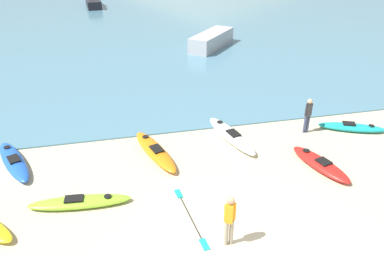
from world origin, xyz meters
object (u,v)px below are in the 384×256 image
(kayak_on_sand_0, at_px, (231,135))
(kayak_on_sand_3, at_px, (14,161))
(moored_boat_0, at_px, (212,40))
(loose_paddle, at_px, (190,217))
(kayak_on_sand_4, at_px, (352,127))
(person_near_waterline, at_px, (308,113))
(person_near_foreground, at_px, (230,218))
(kayak_on_sand_7, at_px, (80,202))
(kayak_on_sand_2, at_px, (155,151))
(kayak_on_sand_6, at_px, (320,164))
(moored_boat_2, at_px, (93,2))

(kayak_on_sand_0, bearing_deg, kayak_on_sand_3, -179.39)
(moored_boat_0, relative_size, loose_paddle, 1.60)
(kayak_on_sand_3, xyz_separation_m, loose_paddle, (5.62, -4.17, -0.15))
(loose_paddle, bearing_deg, moored_boat_0, 72.45)
(kayak_on_sand_4, height_order, person_near_waterline, person_near_waterline)
(kayak_on_sand_0, xyz_separation_m, person_near_foreground, (-1.89, -5.52, 0.74))
(kayak_on_sand_0, relative_size, person_near_waterline, 2.29)
(moored_boat_0, bearing_deg, kayak_on_sand_0, -102.18)
(kayak_on_sand_7, bearing_deg, kayak_on_sand_3, 129.96)
(moored_boat_0, bearing_deg, kayak_on_sand_4, -79.90)
(person_near_foreground, bearing_deg, kayak_on_sand_7, 147.27)
(kayak_on_sand_2, relative_size, moored_boat_0, 0.76)
(kayak_on_sand_7, xyz_separation_m, moored_boat_0, (8.69, 16.03, 0.46))
(kayak_on_sand_4, distance_m, kayak_on_sand_6, 3.57)
(moored_boat_0, xyz_separation_m, moored_boat_2, (-8.36, 18.39, -0.02))
(person_near_foreground, height_order, moored_boat_0, person_near_foreground)
(kayak_on_sand_6, bearing_deg, kayak_on_sand_7, -178.28)
(kayak_on_sand_6, xyz_separation_m, person_near_waterline, (0.78, 2.55, 0.72))
(kayak_on_sand_0, xyz_separation_m, person_near_waterline, (3.24, -0.16, 0.71))
(kayak_on_sand_0, distance_m, moored_boat_2, 31.95)
(kayak_on_sand_3, relative_size, kayak_on_sand_7, 1.01)
(kayak_on_sand_6, xyz_separation_m, person_near_foreground, (-4.35, -2.81, 0.75))
(person_near_foreground, bearing_deg, kayak_on_sand_6, 32.86)
(moored_boat_0, relative_size, moored_boat_2, 1.06)
(loose_paddle, bearing_deg, kayak_on_sand_4, 25.69)
(kayak_on_sand_3, height_order, loose_paddle, kayak_on_sand_3)
(loose_paddle, bearing_deg, kayak_on_sand_6, 16.79)
(kayak_on_sand_4, height_order, person_near_foreground, person_near_foreground)
(person_near_foreground, bearing_deg, kayak_on_sand_2, 104.61)
(person_near_waterline, height_order, moored_boat_0, person_near_waterline)
(moored_boat_0, bearing_deg, kayak_on_sand_3, -130.13)
(kayak_on_sand_0, distance_m, loose_paddle, 5.02)
(kayak_on_sand_2, height_order, person_near_foreground, person_near_foreground)
(kayak_on_sand_2, bearing_deg, kayak_on_sand_6, -21.15)
(kayak_on_sand_0, relative_size, kayak_on_sand_6, 1.26)
(moored_boat_0, bearing_deg, kayak_on_sand_7, -118.45)
(kayak_on_sand_6, distance_m, person_near_foreground, 5.23)
(kayak_on_sand_2, distance_m, kayak_on_sand_7, 3.62)
(kayak_on_sand_4, distance_m, loose_paddle, 8.76)
(kayak_on_sand_6, bearing_deg, moored_boat_2, 103.18)
(person_near_waterline, bearing_deg, loose_paddle, -145.26)
(person_near_waterline, height_order, loose_paddle, person_near_waterline)
(kayak_on_sand_7, xyz_separation_m, moored_boat_2, (0.32, 34.42, 0.44))
(kayak_on_sand_6, bearing_deg, kayak_on_sand_4, 39.10)
(kayak_on_sand_7, distance_m, person_near_waterline, 9.56)
(kayak_on_sand_2, relative_size, person_near_foreground, 2.13)
(kayak_on_sand_3, height_order, kayak_on_sand_4, kayak_on_sand_3)
(kayak_on_sand_0, relative_size, kayak_on_sand_7, 1.11)
(kayak_on_sand_2, xyz_separation_m, person_near_foreground, (1.30, -4.99, 0.74))
(kayak_on_sand_6, relative_size, person_near_waterline, 1.81)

